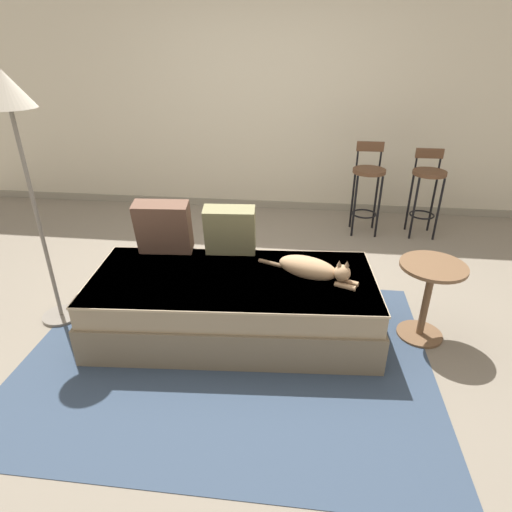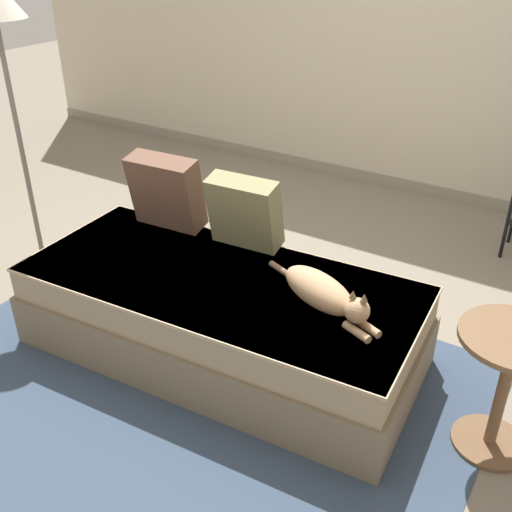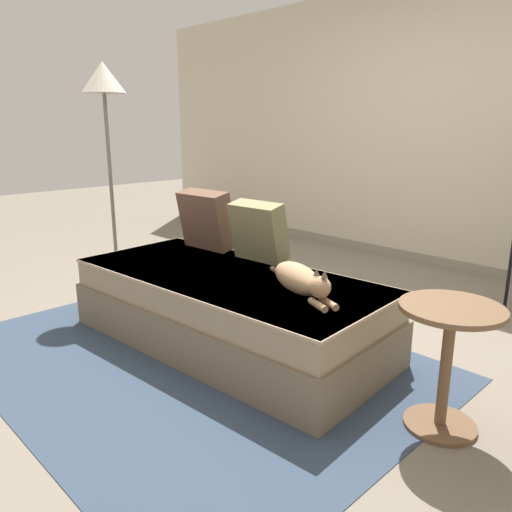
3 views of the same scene
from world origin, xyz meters
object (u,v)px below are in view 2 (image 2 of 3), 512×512
cat (323,293)px  throw_pillow_corner (166,192)px  couch (220,315)px  side_table (506,377)px  throw_pillow_middle (245,212)px

cat → throw_pillow_corner: bearing=166.7°
couch → side_table: side_table is taller
throw_pillow_corner → cat: 1.15m
couch → cat: bearing=4.8°
throw_pillow_middle → side_table: throw_pillow_middle is taller
couch → throw_pillow_middle: (-0.07, 0.34, 0.42)m
side_table → throw_pillow_corner: bearing=173.6°
couch → throw_pillow_middle: size_ratio=5.20×
couch → cat: (0.54, 0.05, 0.30)m
throw_pillow_middle → side_table: size_ratio=0.68×
throw_pillow_middle → cat: throw_pillow_middle is taller
cat → side_table: cat is taller
couch → cat: 0.62m
couch → cat: cat is taller
throw_pillow_corner → couch: bearing=-28.4°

